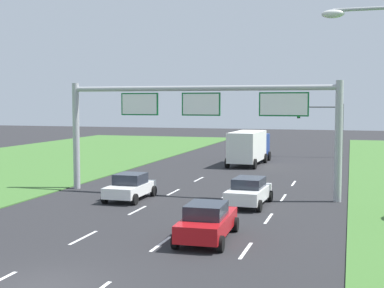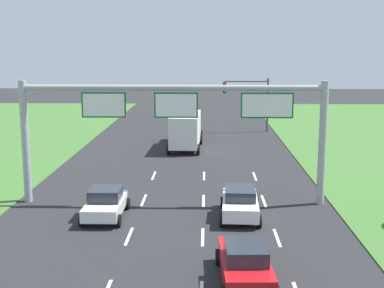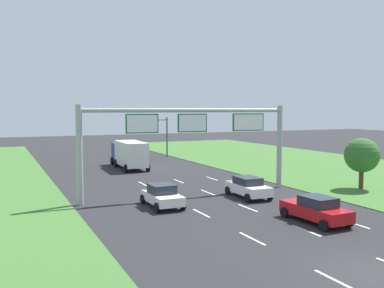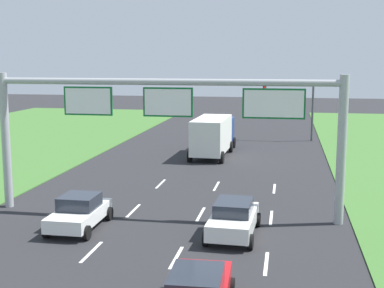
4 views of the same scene
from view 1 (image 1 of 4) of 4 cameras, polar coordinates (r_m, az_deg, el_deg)
name	(u,v)px [view 1 (image 1 of 4)]	position (r m, az deg, el deg)	size (l,w,h in m)	color
lane_dashes_inner_left	(45,257)	(21.01, -15.43, -11.55)	(0.14, 44.40, 0.01)	white
lane_dashes_inner_right	(132,265)	(19.45, -6.42, -12.73)	(0.14, 44.40, 0.01)	white
lane_dashes_slip	(229,274)	(18.42, 3.95, -13.70)	(0.14, 44.40, 0.01)	white
car_near_red	(130,187)	(31.85, -6.62, -4.54)	(2.06, 4.05, 1.55)	white
car_lead_silver	(207,221)	(22.52, 1.62, -8.24)	(2.18, 4.53, 1.58)	red
car_mid_lane	(249,191)	(30.02, 6.07, -5.05)	(2.22, 4.29, 1.55)	white
box_truck	(249,146)	(49.68, 6.14, -0.23)	(2.90, 8.45, 3.09)	navy
sign_gantry	(201,116)	(32.91, 0.96, 3.05)	(17.24, 0.44, 7.00)	#9EA0A5
traffic_light_mast	(323,120)	(57.70, 13.84, 2.48)	(4.76, 0.49, 5.60)	#47494F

